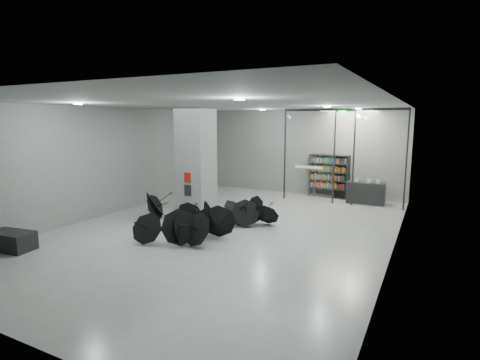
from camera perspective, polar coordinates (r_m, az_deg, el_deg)
The scene contains 10 objects.
room at distance 11.86m, azimuth -2.04°, elevation 5.78°, with size 14.00×14.02×4.01m.
column at distance 14.93m, azimuth -6.66°, elevation 3.15°, with size 1.20×1.20×4.00m, color slate.
fire_cabinet at distance 14.50m, azimuth -7.97°, elevation 0.36°, with size 0.28×0.04×0.38m, color #A50A07.
info_panel at distance 14.59m, azimuth -7.93°, elevation -1.58°, with size 0.30×0.03×0.42m, color black.
exit_sign at distance 15.99m, azimuth 15.23°, elevation 9.82°, with size 0.30×0.06×0.15m, color #0CE533.
glass_partition at distance 16.24m, azimuth 15.11°, elevation 4.02°, with size 5.06×0.08×4.00m.
bench at distance 12.31m, azimuth -31.88°, elevation -7.74°, with size 1.58×0.68×0.51m, color black.
bookshelf at distance 17.76m, azimuth 13.31°, elevation 0.60°, with size 1.78×0.36×1.96m, color black, non-canonical shape.
shop_counter at distance 16.85m, azimuth 18.52°, elevation -1.88°, with size 1.53×0.61×0.92m, color black.
umbrella_cluster at distance 12.12m, azimuth -5.96°, elevation -6.34°, with size 5.36×4.53×1.32m.
Camera 1 is at (5.78, -10.33, 3.52)m, focal length 28.15 mm.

